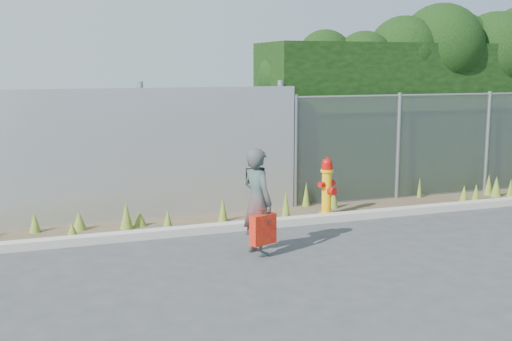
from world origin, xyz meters
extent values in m
plane|color=#3A3A3C|center=(0.00, 0.00, 0.00)|extent=(80.00, 80.00, 0.00)
cube|color=#ADA99C|center=(0.00, 1.80, 0.06)|extent=(16.00, 0.22, 0.12)
cube|color=brown|center=(0.00, 2.40, 0.01)|extent=(16.00, 1.20, 0.01)
cone|color=#537021|center=(-1.49, 2.18, 0.16)|extent=(0.16, 0.16, 0.32)
cone|color=#537021|center=(-2.10, 2.39, 0.22)|extent=(0.21, 0.21, 0.44)
cone|color=#537021|center=(4.40, 2.16, 0.17)|extent=(0.17, 0.17, 0.35)
cone|color=#537021|center=(5.10, 2.42, 0.21)|extent=(0.21, 0.21, 0.41)
cone|color=#537021|center=(5.07, 2.61, 0.22)|extent=(0.18, 0.18, 0.43)
cone|color=#537021|center=(-1.87, 2.51, 0.13)|extent=(0.22, 0.22, 0.25)
cone|color=#537021|center=(1.24, 2.93, 0.23)|extent=(0.15, 0.15, 0.46)
cone|color=#537021|center=(0.46, 2.02, 0.26)|extent=(0.17, 0.17, 0.53)
cone|color=#537021|center=(-3.46, 2.68, 0.16)|extent=(0.18, 0.18, 0.33)
cone|color=#537021|center=(-2.94, 2.20, 0.12)|extent=(0.18, 0.18, 0.24)
cone|color=#537021|center=(4.12, 2.15, 0.17)|extent=(0.19, 0.19, 0.34)
cone|color=#537021|center=(1.65, 2.62, 0.19)|extent=(0.17, 0.17, 0.39)
cone|color=#537021|center=(-0.53, 2.35, 0.21)|extent=(0.16, 0.16, 0.43)
cone|color=#537021|center=(3.64, 2.88, 0.21)|extent=(0.09, 0.09, 0.41)
cone|color=#537021|center=(-2.81, 2.59, 0.15)|extent=(0.23, 0.23, 0.31)
cone|color=#537021|center=(5.35, 2.31, 0.19)|extent=(0.14, 0.14, 0.37)
cube|color=#AEB0B5|center=(-3.25, 3.00, 1.10)|extent=(8.50, 0.08, 2.20)
cylinder|color=gray|center=(-1.70, 3.12, 1.15)|extent=(0.10, 0.10, 2.30)
cylinder|color=gray|center=(0.80, 3.12, 1.15)|extent=(0.10, 0.10, 2.30)
cube|color=gray|center=(4.25, 3.00, 1.00)|extent=(6.50, 0.03, 2.00)
cylinder|color=gray|center=(4.25, 3.00, 2.00)|extent=(6.50, 0.04, 0.04)
cylinder|color=gray|center=(1.05, 3.00, 1.02)|extent=(0.07, 0.07, 2.05)
cylinder|color=gray|center=(3.20, 3.00, 1.02)|extent=(0.07, 0.07, 2.05)
cylinder|color=gray|center=(5.30, 3.00, 1.02)|extent=(0.07, 0.07, 2.05)
cube|color=black|center=(4.55, 4.00, 1.50)|extent=(7.30, 1.60, 3.00)
sphere|color=black|center=(1.44, 4.17, 2.33)|extent=(1.28, 1.28, 1.28)
sphere|color=black|center=(2.24, 4.27, 2.71)|extent=(1.14, 1.14, 1.14)
sphere|color=black|center=(2.93, 3.90, 2.66)|extent=(1.18, 1.18, 1.18)
sphere|color=black|center=(3.86, 3.92, 2.82)|extent=(1.49, 1.49, 1.49)
sphere|color=black|center=(4.72, 3.87, 2.96)|extent=(1.76, 1.76, 1.76)
sphere|color=black|center=(5.38, 4.13, 3.00)|extent=(1.37, 1.37, 1.37)
sphere|color=black|center=(6.14, 3.88, 2.84)|extent=(1.75, 1.75, 1.75)
cylinder|color=#F5B00C|center=(1.27, 2.17, 0.03)|extent=(0.25, 0.25, 0.05)
cylinder|color=#F5B00C|center=(1.27, 2.17, 0.39)|extent=(0.16, 0.16, 0.77)
cylinder|color=#F5B00C|center=(1.27, 2.17, 0.79)|extent=(0.22, 0.22, 0.05)
cylinder|color=#B20F0A|center=(1.27, 2.17, 0.85)|extent=(0.19, 0.19, 0.09)
sphere|color=#B20F0A|center=(1.27, 2.17, 0.92)|extent=(0.17, 0.17, 0.17)
cylinder|color=#B20F0A|center=(1.27, 2.17, 1.01)|extent=(0.05, 0.05, 0.05)
cylinder|color=#B20F0A|center=(1.15, 2.17, 0.56)|extent=(0.09, 0.10, 0.10)
cylinder|color=#B20F0A|center=(1.40, 2.17, 0.56)|extent=(0.09, 0.10, 0.10)
cylinder|color=#B20F0A|center=(1.27, 2.04, 0.45)|extent=(0.14, 0.11, 0.14)
imported|color=#106761|center=(-0.62, 0.47, 0.73)|extent=(0.48, 0.61, 1.46)
cube|color=#BB0A12|center=(-0.61, 0.29, 0.39)|extent=(0.37, 0.14, 0.41)
cylinder|color=#BB0A12|center=(-0.61, 0.29, 0.66)|extent=(0.17, 0.02, 0.02)
cube|color=black|center=(-0.59, 0.66, 1.07)|extent=(0.25, 0.10, 0.18)
camera|label=1|loc=(-3.59, -7.51, 2.55)|focal=45.00mm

